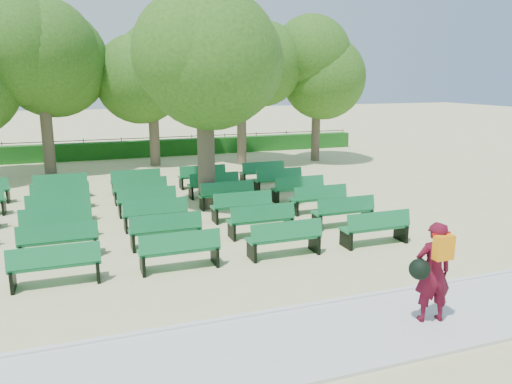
% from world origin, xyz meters
% --- Properties ---
extents(ground, '(120.00, 120.00, 0.00)m').
position_xyz_m(ground, '(0.00, 0.00, 0.00)').
color(ground, '#CAC486').
extents(paving, '(30.00, 2.20, 0.06)m').
position_xyz_m(paving, '(0.00, -7.40, 0.03)').
color(paving, beige).
rests_on(paving, ground).
extents(curb, '(30.00, 0.12, 0.10)m').
position_xyz_m(curb, '(0.00, -6.25, 0.05)').
color(curb, silver).
rests_on(curb, ground).
extents(hedge, '(26.00, 0.70, 0.90)m').
position_xyz_m(hedge, '(0.00, 14.00, 0.45)').
color(hedge, '#175617').
rests_on(hedge, ground).
extents(fence, '(26.00, 0.10, 1.02)m').
position_xyz_m(fence, '(0.00, 14.40, 0.00)').
color(fence, black).
rests_on(fence, ground).
extents(tree_line, '(21.80, 6.80, 7.04)m').
position_xyz_m(tree_line, '(0.00, 10.00, 0.00)').
color(tree_line, '#316019').
rests_on(tree_line, ground).
extents(bench_array, '(1.89, 0.73, 1.17)m').
position_xyz_m(bench_array, '(-1.36, 0.83, 0.10)').
color(bench_array, '#13713B').
rests_on(bench_array, ground).
extents(tree_among, '(4.40, 4.40, 6.31)m').
position_xyz_m(tree_among, '(0.68, 1.86, 4.29)').
color(tree_among, brown).
rests_on(tree_among, ground).
extents(person, '(0.90, 0.57, 1.84)m').
position_xyz_m(person, '(2.36, -7.52, 1.01)').
color(person, '#4D0B1C').
rests_on(person, ground).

